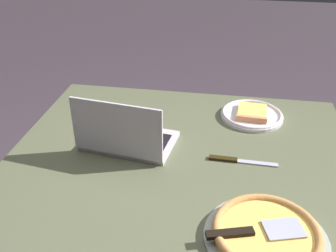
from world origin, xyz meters
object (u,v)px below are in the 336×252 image
Objects in this scene: pizza_plate at (252,114)px; table_knife at (236,160)px; dining_table at (179,180)px; pizza_tray at (266,234)px; laptop at (126,137)px.

pizza_plate reaches higher than table_knife.
pizza_tray is at bearing 131.97° from dining_table.
laptop reaches higher than pizza_plate.
laptop is 1.38× the size of pizza_plate.
pizza_plate is at bearing -146.30° from laptop.
laptop is at bearing -2.91° from table_knife.
pizza_tray is (-0.46, 0.35, -0.03)m from laptop.
pizza_plate reaches higher than dining_table.
pizza_plate is at bearing -87.93° from pizza_tray.
table_knife reaches higher than dining_table.
dining_table is 4.78× the size of pizza_plate.
dining_table is 0.41m from pizza_tray.
pizza_plate is at bearing -100.39° from table_knife.
laptop is at bearing -15.36° from dining_table.
pizza_tray is at bearing 103.68° from table_knife.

